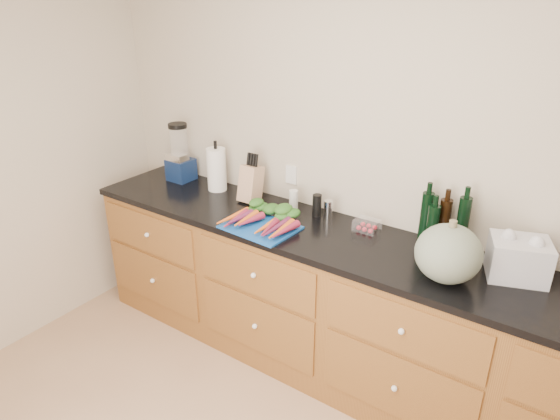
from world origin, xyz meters
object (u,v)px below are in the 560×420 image
Objects in this scene: blender_appliance at (180,156)px; paper_towel at (217,169)px; cutting_board at (260,227)px; tomato_box at (367,225)px; carrots at (265,219)px; squash at (448,253)px; knife_block at (251,184)px.

blender_appliance is 1.41× the size of paper_towel.
tomato_box is (0.53, 0.33, 0.03)m from cutting_board.
carrots is 1.08m from squash.
squash is (1.07, 0.01, 0.10)m from carrots.
carrots is at bearing -15.42° from blender_appliance.
paper_towel is 1.15m from tomato_box.
paper_towel is at bearing 171.25° from squash.
knife_block is (-0.30, 0.25, 0.08)m from carrots.
carrots is 0.40m from knife_block.
tomato_box is (1.14, 0.01, -0.12)m from paper_towel.
squash is 1.33× the size of knife_block.
cutting_board is at bearing -27.60° from paper_towel.
cutting_board is 1.40× the size of paper_towel.
blender_appliance is 1.77× the size of knife_block.
paper_towel is 0.31m from knife_block.
blender_appliance is at bearing 178.46° from knife_block.
squash is 1.71m from paper_towel.
squash is at bearing -9.89° from knife_block.
carrots is (0.00, 0.05, 0.03)m from cutting_board.
knife_block is (0.66, -0.02, -0.07)m from blender_appliance.
blender_appliance is (-0.96, 0.32, 0.18)m from cutting_board.
cutting_board is at bearing -148.02° from tomato_box.
squash reaches higher than knife_block.
paper_towel is at bearing 176.34° from knife_block.
carrots is 0.68m from paper_towel.
blender_appliance is at bearing -179.53° from tomato_box.
cutting_board is 2.98× the size of tomato_box.
blender_appliance reaches higher than cutting_board.
carrots is at bearing -23.58° from paper_towel.
carrots is 0.60m from tomato_box.
cutting_board is at bearing -176.79° from squash.
knife_block is at bearing -177.93° from tomato_box.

